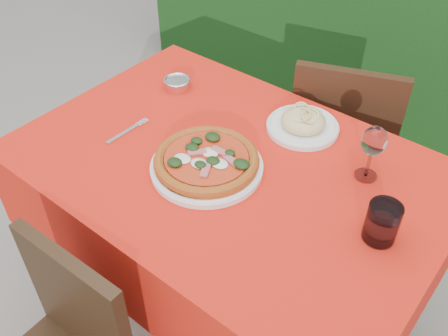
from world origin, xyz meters
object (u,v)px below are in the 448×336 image
Objects in this scene: pasta_plate at (303,123)px; steel_ramekin at (177,84)px; chair_far at (341,141)px; pizza_plate at (207,162)px; wine_glass at (374,143)px; fork at (123,133)px; water_glass at (382,224)px.

steel_ramekin is at bearing -171.57° from pasta_plate.
steel_ramekin is (-0.48, -0.07, -0.01)m from pasta_plate.
chair_far reaches higher than pizza_plate.
wine_glass is 0.96× the size of fork.
chair_far is 9.85× the size of steel_ramekin.
water_glass reaches higher than pasta_plate.
pizza_plate is 0.36m from pasta_plate.
steel_ramekin is at bearing 179.43° from wine_glass.
water_glass reaches higher than pizza_plate.
wine_glass is 1.99× the size of steel_ramekin.
water_glass is (0.39, -0.61, 0.31)m from chair_far.
fork is at bearing -80.57° from steel_ramekin.
pasta_plate is 1.28× the size of fork.
chair_far is at bearing 122.92° from water_glass.
fork is (-0.31, -0.04, -0.03)m from pizza_plate.
fork is (-0.42, -0.72, 0.26)m from chair_far.
pasta_plate reaches higher than steel_ramekin.
wine_glass reaches higher than fork.
pizza_plate is 0.32m from fork.
pizza_plate is at bearing -36.41° from steel_ramekin.
fork is 2.07× the size of steel_ramekin.
water_glass reaches higher than fork.
steel_ramekin is (-0.36, 0.27, -0.01)m from pizza_plate.
fork is at bearing 38.55° from chair_far.
pasta_plate is 2.12× the size of water_glass.
wine_glass is (-0.13, 0.19, 0.07)m from water_glass.
wine_glass is (0.26, -0.08, 0.10)m from pasta_plate.
pasta_plate is 2.65× the size of steel_ramekin.
pasta_plate is at bearing 145.60° from water_glass.
pizza_plate reaches higher than steel_ramekin.
water_glass is at bearing -34.40° from pasta_plate.
pizza_plate is 3.55× the size of water_glass.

